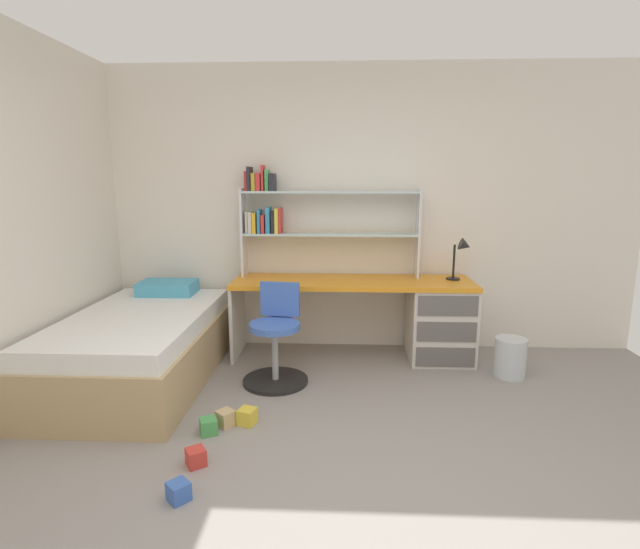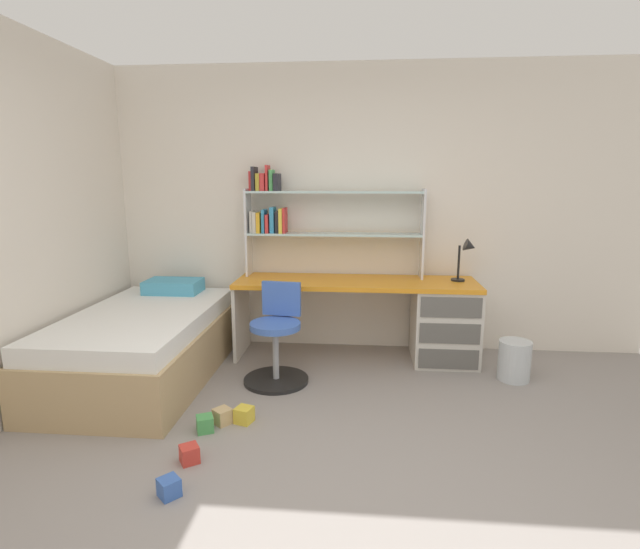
% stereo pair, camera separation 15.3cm
% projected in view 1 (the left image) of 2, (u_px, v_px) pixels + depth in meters
% --- Properties ---
extents(ground_plane, '(5.41, 5.93, 0.02)m').
position_uv_depth(ground_plane, '(349.00, 517.00, 2.34)').
color(ground_plane, gray).
extents(room_shell, '(5.41, 5.93, 2.63)m').
position_uv_depth(room_shell, '(178.00, 222.00, 3.30)').
color(room_shell, silver).
rests_on(room_shell, ground_plane).
extents(desk, '(2.13, 0.60, 0.72)m').
position_uv_depth(desk, '(416.00, 315.00, 4.33)').
color(desk, orange).
rests_on(desk, ground_plane).
extents(bookshelf_hutch, '(1.62, 0.22, 1.01)m').
position_uv_depth(bookshelf_hutch, '(302.00, 214.00, 4.38)').
color(bookshelf_hutch, silver).
rests_on(bookshelf_hutch, desk).
extents(desk_lamp, '(0.20, 0.17, 0.38)m').
position_uv_depth(desk_lamp, '(462.00, 252.00, 4.23)').
color(desk_lamp, black).
rests_on(desk_lamp, desk).
extents(swivel_chair, '(0.52, 0.52, 0.79)m').
position_uv_depth(swivel_chair, '(276.00, 344.00, 3.83)').
color(swivel_chair, black).
rests_on(swivel_chair, ground_plane).
extents(bed_platform, '(1.07, 1.85, 0.68)m').
position_uv_depth(bed_platform, '(141.00, 347.00, 3.86)').
color(bed_platform, tan).
rests_on(bed_platform, ground_plane).
extents(waste_bin, '(0.25, 0.25, 0.33)m').
position_uv_depth(waste_bin, '(510.00, 357.00, 3.96)').
color(waste_bin, silver).
rests_on(waste_bin, ground_plane).
extents(toy_block_green_0, '(0.14, 0.14, 0.10)m').
position_uv_depth(toy_block_green_0, '(208.00, 426.00, 3.08)').
color(toy_block_green_0, '#479E51').
rests_on(toy_block_green_0, ground_plane).
extents(toy_block_blue_1, '(0.14, 0.14, 0.10)m').
position_uv_depth(toy_block_blue_1, '(179.00, 491.00, 2.44)').
color(toy_block_blue_1, '#3860B7').
rests_on(toy_block_blue_1, ground_plane).
extents(toy_block_red_2, '(0.14, 0.14, 0.10)m').
position_uv_depth(toy_block_red_2, '(196.00, 457.00, 2.74)').
color(toy_block_red_2, red).
rests_on(toy_block_red_2, ground_plane).
extents(toy_block_natural_3, '(0.15, 0.15, 0.10)m').
position_uv_depth(toy_block_natural_3, '(226.00, 418.00, 3.18)').
color(toy_block_natural_3, tan).
rests_on(toy_block_natural_3, ground_plane).
extents(toy_block_yellow_4, '(0.13, 0.13, 0.11)m').
position_uv_depth(toy_block_yellow_4, '(247.00, 416.00, 3.20)').
color(toy_block_yellow_4, gold).
rests_on(toy_block_yellow_4, ground_plane).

